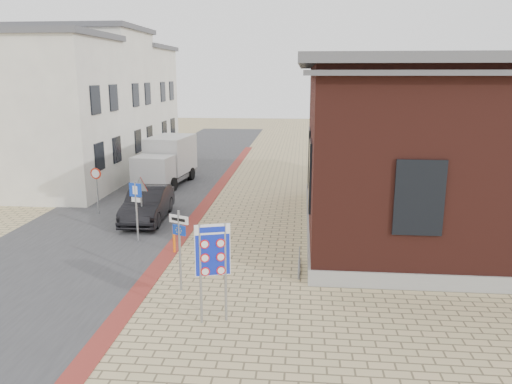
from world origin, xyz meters
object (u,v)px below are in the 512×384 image
at_px(box_truck, 167,160).
at_px(bollard, 174,239).
at_px(parking_sign, 136,201).
at_px(sedan, 148,204).
at_px(border_sign, 213,253).
at_px(essen_sign, 179,238).

height_order(box_truck, bollard, box_truck).
distance_m(box_truck, parking_sign, 10.27).
xyz_separation_m(parking_sign, bollard, (1.70, -1.10, -1.08)).
distance_m(box_truck, bollard, 11.75).
height_order(sedan, bollard, sedan).
xyz_separation_m(box_truck, border_sign, (5.61, -16.14, 0.48)).
height_order(essen_sign, parking_sign, essen_sign).
distance_m(sedan, border_sign, 9.97).
bearing_deg(essen_sign, border_sign, -29.64).
height_order(sedan, box_truck, box_truck).
relative_size(border_sign, essen_sign, 1.07).
bearing_deg(sedan, parking_sign, -84.25).
bearing_deg(bollard, border_sign, -64.85).
relative_size(sedan, border_sign, 1.68).
relative_size(parking_sign, bollard, 2.32).
bearing_deg(bollard, sedan, 118.96).
height_order(border_sign, bollard, border_sign).
bearing_deg(bollard, box_truck, 106.41).
bearing_deg(border_sign, sedan, 100.21).
bearing_deg(border_sign, essen_sign, 109.16).
bearing_deg(parking_sign, border_sign, -39.31).
xyz_separation_m(box_truck, parking_sign, (1.61, -10.14, 0.19)).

